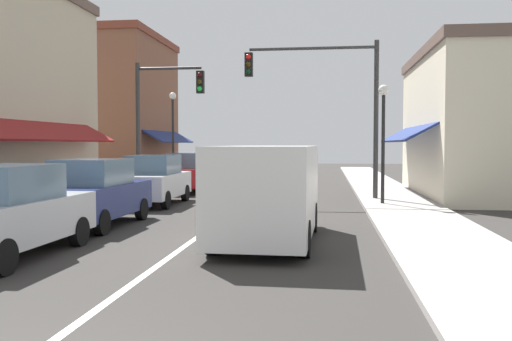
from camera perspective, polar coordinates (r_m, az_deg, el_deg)
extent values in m
plane|color=#33302D|center=(22.13, -0.47, -2.86)|extent=(80.00, 80.00, 0.00)
cube|color=gray|center=(23.50, -13.89, -2.47)|extent=(2.60, 56.00, 0.12)
cube|color=#A39E99|center=(22.07, 13.85, -2.80)|extent=(2.60, 56.00, 0.12)
cube|color=silver|center=(22.12, -0.47, -2.86)|extent=(0.14, 52.00, 0.01)
cube|color=slate|center=(18.64, -24.55, 0.15)|extent=(0.08, 10.64, 1.80)
cube|color=maroon|center=(18.31, -23.00, 3.90)|extent=(1.27, 11.76, 0.73)
cube|color=slate|center=(21.56, -20.37, 11.41)|extent=(0.08, 1.10, 1.30)
cube|color=beige|center=(24.75, 23.05, 4.03)|extent=(5.75, 10.00, 5.63)
cube|color=brown|center=(25.02, 23.19, 10.95)|extent=(5.95, 10.20, 0.40)
cube|color=slate|center=(24.15, 16.55, 0.82)|extent=(0.08, 7.60, 1.80)
cube|color=navy|center=(24.05, 15.15, 3.69)|extent=(1.27, 8.40, 0.73)
cube|color=slate|center=(22.05, 17.57, 7.53)|extent=(0.08, 1.10, 1.30)
cube|color=slate|center=(26.38, 15.85, 6.75)|extent=(0.08, 1.10, 1.30)
cube|color=brown|center=(34.14, -13.79, 5.87)|extent=(4.90, 8.00, 8.14)
cube|color=brown|center=(34.64, -13.87, 12.94)|extent=(5.10, 8.20, 0.40)
cube|color=slate|center=(33.31, -9.89, 1.39)|extent=(0.08, 6.08, 1.80)
cube|color=navy|center=(33.13, -8.90, 3.47)|extent=(1.27, 6.72, 0.73)
cube|color=slate|center=(31.84, -10.91, 9.37)|extent=(0.08, 1.10, 1.30)
cube|color=slate|center=(35.18, -9.10, 8.75)|extent=(0.08, 1.10, 1.30)
cube|color=#B7BABF|center=(11.54, -24.28, -4.73)|extent=(1.80, 4.13, 0.80)
cube|color=slate|center=(11.39, -24.63, -1.14)|extent=(1.56, 2.03, 0.66)
cylinder|color=black|center=(13.14, -23.98, -5.59)|extent=(0.21, 0.62, 0.62)
cylinder|color=black|center=(12.38, -17.74, -5.99)|extent=(0.21, 0.62, 0.62)
cylinder|color=black|center=(10.05, -24.60, -8.12)|extent=(0.21, 0.62, 0.62)
cube|color=navy|center=(15.13, -16.28, -2.87)|extent=(1.79, 4.13, 0.80)
cube|color=slate|center=(14.99, -16.48, -0.13)|extent=(1.55, 2.02, 0.66)
cylinder|color=black|center=(16.72, -16.81, -3.73)|extent=(0.21, 0.62, 0.62)
cylinder|color=black|center=(16.12, -11.69, -3.91)|extent=(0.21, 0.62, 0.62)
cylinder|color=black|center=(14.34, -21.40, -4.87)|extent=(0.21, 0.62, 0.62)
cylinder|color=black|center=(13.63, -15.59, -5.17)|extent=(0.21, 0.62, 0.62)
cube|color=silver|center=(20.02, -10.41, -1.46)|extent=(1.78, 4.12, 0.80)
cube|color=slate|center=(19.88, -10.51, 0.62)|extent=(1.55, 2.02, 0.66)
cylinder|color=black|center=(21.57, -11.37, -2.23)|extent=(0.21, 0.62, 0.62)
cylinder|color=black|center=(21.14, -7.28, -2.30)|extent=(0.21, 0.62, 0.62)
cylinder|color=black|center=(19.03, -13.87, -2.92)|extent=(0.21, 0.62, 0.62)
cylinder|color=black|center=(18.54, -9.27, -3.02)|extent=(0.21, 0.62, 0.62)
cube|color=maroon|center=(25.04, -6.96, -0.60)|extent=(1.77, 4.12, 0.80)
cube|color=slate|center=(24.91, -7.03, 1.06)|extent=(1.54, 2.02, 0.66)
cylinder|color=black|center=(26.57, -7.85, -1.28)|extent=(0.21, 0.62, 0.62)
cylinder|color=black|center=(26.19, -4.52, -1.32)|extent=(0.21, 0.62, 0.62)
cylinder|color=black|center=(23.99, -9.62, -1.72)|extent=(0.21, 0.62, 0.62)
cylinder|color=black|center=(23.56, -5.94, -1.78)|extent=(0.21, 0.62, 0.62)
cube|color=silver|center=(12.16, 1.27, -1.95)|extent=(2.07, 5.04, 1.90)
cube|color=slate|center=(14.51, 2.47, 0.50)|extent=(1.73, 0.31, 0.84)
cube|color=black|center=(14.78, 2.54, -3.79)|extent=(1.87, 0.24, 0.24)
cylinder|color=black|center=(13.90, -1.54, -4.70)|extent=(0.26, 0.73, 0.72)
cylinder|color=black|center=(13.70, 5.77, -4.82)|extent=(0.26, 0.73, 0.72)
cylinder|color=black|center=(10.90, -4.42, -6.78)|extent=(0.26, 0.73, 0.72)
cylinder|color=black|center=(10.64, 4.95, -7.01)|extent=(0.26, 0.73, 0.72)
cylinder|color=#333333|center=(21.35, 12.24, 4.98)|extent=(0.18, 0.18, 6.03)
cylinder|color=#333333|center=(21.57, 5.80, 12.40)|extent=(4.80, 0.12, 0.12)
cube|color=black|center=(21.50, -0.74, 10.83)|extent=(0.30, 0.24, 0.90)
sphere|color=red|center=(21.41, -0.79, 11.62)|extent=(0.20, 0.20, 0.20)
sphere|color=#3D2D0C|center=(21.37, -0.79, 10.87)|extent=(0.20, 0.20, 0.20)
sphere|color=#0C3316|center=(21.33, -0.79, 10.13)|extent=(0.20, 0.20, 0.20)
cylinder|color=#333333|center=(23.53, -12.03, 4.12)|extent=(0.18, 0.18, 5.51)
cylinder|color=#333333|center=(23.32, -8.92, 10.34)|extent=(2.69, 0.12, 0.12)
cube|color=black|center=(22.74, -5.74, 9.03)|extent=(0.30, 0.24, 0.90)
sphere|color=#420F0F|center=(22.65, -5.82, 9.77)|extent=(0.20, 0.20, 0.20)
sphere|color=#3D2D0C|center=(22.61, -5.82, 9.06)|extent=(0.20, 0.20, 0.20)
sphere|color=green|center=(22.59, -5.82, 8.36)|extent=(0.20, 0.20, 0.20)
cylinder|color=black|center=(19.53, 12.93, 1.95)|extent=(0.12, 0.12, 3.83)
sphere|color=white|center=(19.62, 13.00, 8.08)|extent=(0.36, 0.36, 0.36)
cylinder|color=black|center=(28.79, -8.54, 2.83)|extent=(0.12, 0.12, 4.44)
sphere|color=white|center=(28.89, -8.57, 7.60)|extent=(0.36, 0.36, 0.36)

